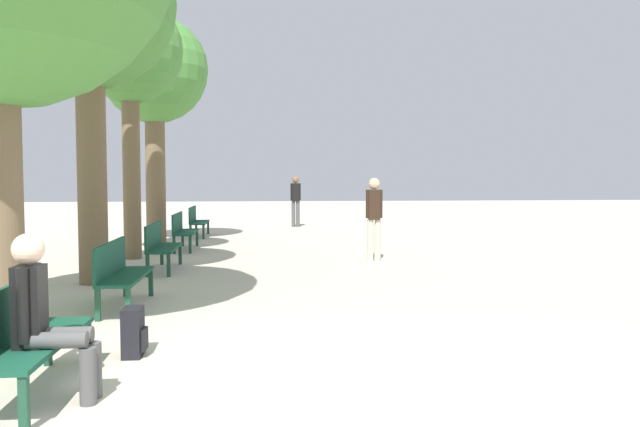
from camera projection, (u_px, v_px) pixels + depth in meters
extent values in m
plane|color=beige|center=(258.00, 391.00, 5.00)|extent=(80.00, 80.00, 0.00)
cube|color=#144733|center=(37.00, 343.00, 4.91)|extent=(0.45, 1.64, 0.04)
cube|color=#144733|center=(9.00, 313.00, 4.88)|extent=(0.04, 1.64, 0.44)
cube|color=#19422D|center=(24.00, 404.00, 4.17)|extent=(0.06, 0.06, 0.39)
cube|color=#19422D|center=(88.00, 343.00, 5.71)|extent=(0.06, 0.06, 0.39)
cube|color=#19422D|center=(48.00, 344.00, 5.68)|extent=(0.06, 0.06, 0.39)
cube|color=#144733|center=(127.00, 276.00, 8.20)|extent=(0.45, 1.64, 0.04)
cube|color=#144733|center=(110.00, 259.00, 8.17)|extent=(0.04, 1.64, 0.44)
cube|color=#19422D|center=(128.00, 304.00, 7.46)|extent=(0.06, 0.06, 0.39)
cube|color=#19422D|center=(151.00, 283.00, 9.00)|extent=(0.06, 0.06, 0.39)
cube|color=#19422D|center=(98.00, 305.00, 7.43)|extent=(0.06, 0.06, 0.39)
cube|color=#19422D|center=(126.00, 283.00, 8.97)|extent=(0.06, 0.06, 0.39)
cube|color=#144733|center=(165.00, 248.00, 11.49)|extent=(0.45, 1.64, 0.04)
cube|color=#144733|center=(153.00, 235.00, 11.46)|extent=(0.04, 1.64, 0.44)
cube|color=#19422D|center=(169.00, 265.00, 10.75)|extent=(0.06, 0.06, 0.39)
cube|color=#19422D|center=(180.00, 254.00, 12.29)|extent=(0.06, 0.06, 0.39)
cube|color=#19422D|center=(148.00, 266.00, 10.71)|extent=(0.06, 0.06, 0.39)
cube|color=#19422D|center=(162.00, 255.00, 12.26)|extent=(0.06, 0.06, 0.39)
cube|color=#144733|center=(186.00, 232.00, 14.78)|extent=(0.45, 1.64, 0.04)
cube|color=#144733|center=(177.00, 222.00, 14.75)|extent=(0.04, 1.64, 0.44)
cube|color=#19422D|center=(190.00, 245.00, 14.04)|extent=(0.06, 0.06, 0.39)
cube|color=#19422D|center=(197.00, 238.00, 15.58)|extent=(0.06, 0.06, 0.39)
cube|color=#19422D|center=(174.00, 245.00, 14.00)|extent=(0.06, 0.06, 0.39)
cube|color=#19422D|center=(183.00, 238.00, 15.54)|extent=(0.06, 0.06, 0.39)
cube|color=#144733|center=(200.00, 222.00, 18.07)|extent=(0.45, 1.64, 0.04)
cube|color=#144733|center=(192.00, 214.00, 18.03)|extent=(0.04, 1.64, 0.44)
cube|color=#19422D|center=(203.00, 232.00, 17.32)|extent=(0.06, 0.06, 0.39)
cube|color=#19422D|center=(208.00, 228.00, 18.87)|extent=(0.06, 0.06, 0.39)
cube|color=#19422D|center=(191.00, 232.00, 17.29)|extent=(0.06, 0.06, 0.39)
cube|color=#19422D|center=(196.00, 228.00, 18.83)|extent=(0.06, 0.06, 0.39)
cylinder|color=brown|center=(0.00, 185.00, 6.45)|extent=(0.45, 0.45, 3.27)
cylinder|color=brown|center=(92.00, 168.00, 9.98)|extent=(0.46, 0.46, 3.74)
sphere|color=#478438|center=(88.00, 1.00, 9.83)|extent=(2.75, 2.75, 2.75)
cylinder|color=brown|center=(132.00, 169.00, 13.06)|extent=(0.36, 0.36, 3.76)
sphere|color=#478438|center=(129.00, 49.00, 12.92)|extent=(2.20, 2.20, 2.20)
cylinder|color=brown|center=(156.00, 172.00, 16.05)|extent=(0.50, 0.50, 3.72)
sphere|color=#478438|center=(154.00, 69.00, 15.89)|extent=(2.74, 2.74, 2.74)
cylinder|color=#4C4C4C|center=(57.00, 340.00, 4.66)|extent=(0.44, 0.13, 0.13)
cylinder|color=#4C4C4C|center=(88.00, 376.00, 4.70)|extent=(0.13, 0.13, 0.43)
cylinder|color=#4C4C4C|center=(64.00, 335.00, 4.81)|extent=(0.44, 0.13, 0.13)
cylinder|color=#4C4C4C|center=(93.00, 370.00, 4.85)|extent=(0.13, 0.13, 0.43)
cube|color=black|center=(30.00, 306.00, 4.70)|extent=(0.20, 0.24, 0.62)
cylinder|color=black|center=(23.00, 306.00, 4.57)|extent=(0.09, 0.09, 0.56)
cylinder|color=black|center=(36.00, 299.00, 4.83)|extent=(0.09, 0.09, 0.56)
sphere|color=beige|center=(28.00, 249.00, 4.68)|extent=(0.24, 0.24, 0.24)
cube|color=black|center=(133.00, 332.00, 5.97)|extent=(0.17, 0.29, 0.47)
cube|color=black|center=(144.00, 339.00, 5.98)|extent=(0.04, 0.21, 0.21)
cylinder|color=beige|center=(370.00, 241.00, 12.69)|extent=(0.13, 0.13, 0.86)
cylinder|color=beige|center=(378.00, 241.00, 12.70)|extent=(0.13, 0.13, 0.86)
cube|color=black|center=(374.00, 205.00, 12.65)|extent=(0.25, 0.21, 0.61)
cylinder|color=black|center=(368.00, 204.00, 12.64)|extent=(0.09, 0.09, 0.58)
cylinder|color=black|center=(380.00, 204.00, 12.66)|extent=(0.09, 0.09, 0.58)
sphere|color=tan|center=(374.00, 184.00, 12.63)|extent=(0.23, 0.23, 0.23)
cylinder|color=#4C4C4C|center=(293.00, 214.00, 21.60)|extent=(0.13, 0.13, 0.89)
cylinder|color=#4C4C4C|center=(298.00, 214.00, 21.62)|extent=(0.13, 0.13, 0.89)
cube|color=black|center=(296.00, 192.00, 21.57)|extent=(0.25, 0.21, 0.63)
cylinder|color=black|center=(292.00, 192.00, 21.55)|extent=(0.09, 0.09, 0.60)
cylinder|color=black|center=(299.00, 192.00, 21.58)|extent=(0.09, 0.09, 0.60)
sphere|color=brown|center=(296.00, 180.00, 21.54)|extent=(0.24, 0.24, 0.24)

